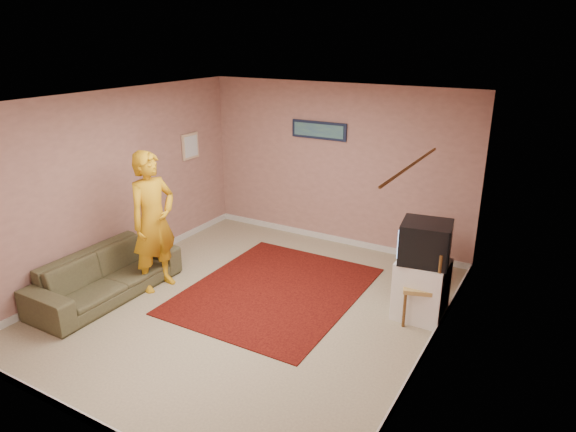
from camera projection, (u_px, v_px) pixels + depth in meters
The scene contains 26 objects.
ground at pixel (250, 305), 6.59m from camera, with size 5.00×5.00×0.00m, color tan.
wall_back at pixel (336, 166), 8.19m from camera, with size 4.50×0.02×2.60m, color tan.
wall_front at pixel (72, 298), 4.12m from camera, with size 4.50×0.02×2.60m, color tan.
wall_left at pixel (115, 184), 7.21m from camera, with size 0.02×5.00×2.60m, color tan.
wall_right at pixel (435, 247), 5.10m from camera, with size 0.02×5.00×2.60m, color tan.
ceiling at pixel (245, 100), 5.72m from camera, with size 4.50×5.00×0.02m, color white.
baseboard_back at pixel (333, 238), 8.61m from camera, with size 4.50×0.02×0.10m, color silver.
baseboard_front at pixel (93, 422), 4.55m from camera, with size 4.50×0.02×0.10m, color silver.
baseboard_left at pixel (125, 265), 7.63m from camera, with size 0.02×5.00×0.10m, color silver.
baseboard_right at pixel (423, 353), 5.52m from camera, with size 0.02×5.00×0.10m, color silver.
window at pixel (408, 267), 4.31m from camera, with size 0.01×1.10×1.50m, color black.
curtain_sheer at pixel (399, 295), 4.27m from camera, with size 0.01×0.75×2.10m, color silver.
curtain_floral at pixel (421, 264), 4.84m from camera, with size 0.01×0.35×2.10m, color beige.
curtain_rod at pixel (411, 166), 4.04m from camera, with size 0.02×0.02×1.40m, color brown.
picture_back at pixel (319, 130), 8.12m from camera, with size 0.95×0.04×0.28m.
picture_left at pixel (190, 146), 8.42m from camera, with size 0.04×0.38×0.42m.
area_rug at pixel (275, 290), 6.97m from camera, with size 2.14×2.67×0.01m, color black.
tv_cabinet at pixel (421, 289), 6.22m from camera, with size 0.58×0.53×0.74m, color white.
crt_tv at pixel (425, 242), 6.02m from camera, with size 0.64×0.59×0.49m.
chair_a at pixel (420, 248), 7.00m from camera, with size 0.41×0.39×0.47m.
dvd_player at pixel (419, 252), 7.02m from camera, with size 0.36×0.25×0.06m, color silver.
blue_throw at pixel (425, 232), 7.10m from camera, with size 0.42×0.05×0.44m, color #9BC2FE.
chair_b at pixel (422, 277), 6.06m from camera, with size 0.53×0.54×0.52m.
game_console at pixel (421, 282), 6.09m from camera, with size 0.20×0.14×0.04m, color silver.
sofa at pixel (106, 275), 6.76m from camera, with size 2.05×0.80×0.60m, color #4A4B2D.
person at pixel (153, 221), 6.79m from camera, with size 0.69×0.46×1.90m, color #C78E12.
Camera 1 is at (3.33, -4.80, 3.31)m, focal length 32.00 mm.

